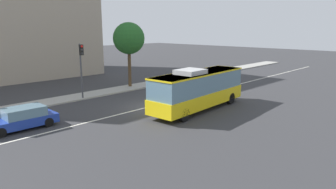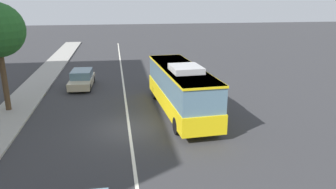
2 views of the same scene
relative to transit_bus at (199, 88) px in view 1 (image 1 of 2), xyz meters
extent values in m
plane|color=#333335|center=(-2.23, 3.56, -1.81)|extent=(160.00, 160.00, 0.00)
cube|color=#9E9B93|center=(-2.23, 11.13, -1.74)|extent=(80.00, 2.58, 0.14)
cube|color=silver|center=(-2.23, 3.56, -1.80)|extent=(76.00, 0.16, 0.01)
cube|color=yellow|center=(0.02, 0.00, -0.83)|extent=(10.13, 3.07, 1.10)
cube|color=slate|center=(0.02, 0.00, 0.50)|extent=(9.92, 2.98, 1.58)
cube|color=yellow|center=(0.02, 0.00, 1.23)|extent=(10.03, 3.04, 0.12)
cube|color=#B2B2B2|center=(-1.17, -0.07, 1.47)|extent=(2.30, 1.92, 0.36)
cylinder|color=black|center=(3.36, 1.29, -1.31)|extent=(1.02, 0.36, 1.00)
cylinder|color=black|center=(3.48, -0.90, -1.31)|extent=(1.02, 0.36, 1.00)
cylinder|color=black|center=(-3.43, 0.90, -1.31)|extent=(1.02, 0.36, 1.00)
cylinder|color=black|center=(-3.31, -1.29, -1.31)|extent=(1.02, 0.36, 1.00)
cube|color=#1E3899|center=(-12.05, 5.47, -1.29)|extent=(4.54, 1.89, 0.60)
cube|color=slate|center=(-11.80, 5.46, -0.67)|extent=(2.55, 1.71, 0.64)
cylinder|color=black|center=(-13.57, 4.70, -1.49)|extent=(0.64, 0.23, 0.64)
cylinder|color=black|center=(-10.57, 4.63, -1.49)|extent=(0.64, 0.23, 0.64)
cylinder|color=black|center=(-10.54, 6.23, -1.49)|extent=(0.64, 0.23, 0.64)
cube|color=#C6B793|center=(7.75, 7.11, -1.29)|extent=(4.58, 2.01, 0.60)
cube|color=slate|center=(8.00, 7.10, -0.67)|extent=(2.59, 1.77, 0.64)
cylinder|color=black|center=(6.21, 6.39, -1.49)|extent=(0.65, 0.25, 0.64)
cylinder|color=black|center=(6.29, 7.98, -1.49)|extent=(0.65, 0.25, 0.64)
cylinder|color=black|center=(9.21, 6.25, -1.49)|extent=(0.65, 0.25, 0.64)
cylinder|color=black|center=(9.29, 7.84, -1.49)|extent=(0.65, 0.25, 0.64)
cylinder|color=#47474C|center=(-4.60, 10.25, 0.79)|extent=(0.16, 0.16, 5.20)
cube|color=black|center=(-4.62, 9.97, 2.84)|extent=(0.34, 0.30, 0.96)
sphere|color=red|center=(-4.63, 9.82, 3.16)|extent=(0.22, 0.22, 0.22)
sphere|color=#2D2D2D|center=(-4.63, 9.82, 2.84)|extent=(0.22, 0.22, 0.22)
sphere|color=#2D2D2D|center=(-4.63, 9.82, 2.52)|extent=(0.22, 0.22, 0.22)
cylinder|color=#4C3823|center=(2.20, 11.51, 0.28)|extent=(0.36, 0.36, 4.19)
sphere|color=#235B23|center=(2.20, 11.51, 3.68)|extent=(3.49, 3.49, 3.49)
cube|color=slate|center=(6.51, 30.65, 0.30)|extent=(0.33, 14.61, 1.50)
cube|color=slate|center=(6.51, 30.65, 3.70)|extent=(0.33, 14.61, 1.50)
cube|color=slate|center=(6.51, 30.65, 7.10)|extent=(0.33, 14.61, 1.50)
camera|label=1|loc=(-19.17, -14.85, 4.80)|focal=32.28mm
camera|label=2|loc=(-19.91, 4.19, 5.61)|focal=34.18mm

